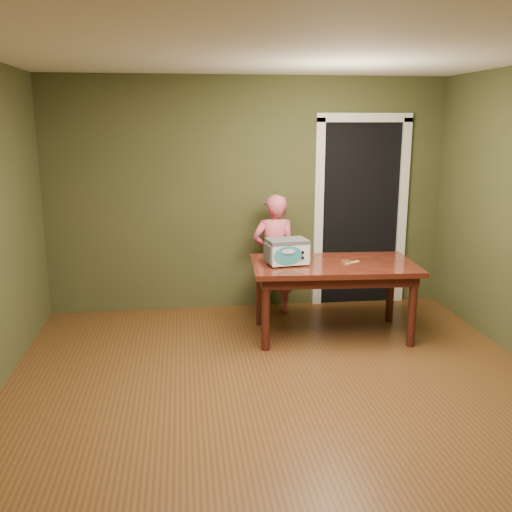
% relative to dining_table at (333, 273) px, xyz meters
% --- Properties ---
extents(floor, '(5.00, 5.00, 0.00)m').
position_rel_dining_table_xyz_m(floor, '(-0.72, -1.45, -0.65)').
color(floor, brown).
rests_on(floor, ground).
extents(room_shell, '(4.52, 5.02, 2.61)m').
position_rel_dining_table_xyz_m(room_shell, '(-0.72, -1.45, 1.06)').
color(room_shell, '#424424').
rests_on(room_shell, ground).
extents(doorway, '(1.10, 0.66, 2.25)m').
position_rel_dining_table_xyz_m(doorway, '(0.58, 1.33, 0.41)').
color(doorway, black).
rests_on(doorway, ground).
extents(dining_table, '(1.65, 0.99, 0.75)m').
position_rel_dining_table_xyz_m(dining_table, '(0.00, 0.00, 0.00)').
color(dining_table, '#35120C').
rests_on(dining_table, floor).
extents(toy_oven, '(0.44, 0.33, 0.25)m').
position_rel_dining_table_xyz_m(toy_oven, '(-0.47, -0.00, 0.24)').
color(toy_oven, '#4C4F54').
rests_on(toy_oven, dining_table).
extents(baking_pan, '(0.10, 0.10, 0.02)m').
position_rel_dining_table_xyz_m(baking_pan, '(0.12, -0.01, 0.11)').
color(baking_pan, silver).
rests_on(baking_pan, dining_table).
extents(spatula, '(0.17, 0.11, 0.01)m').
position_rel_dining_table_xyz_m(spatula, '(0.19, -0.02, 0.10)').
color(spatula, '#FFD16E').
rests_on(spatula, dining_table).
extents(child, '(0.51, 0.35, 1.34)m').
position_rel_dining_table_xyz_m(child, '(-0.47, 0.75, 0.02)').
color(child, '#D7586D').
rests_on(child, floor).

